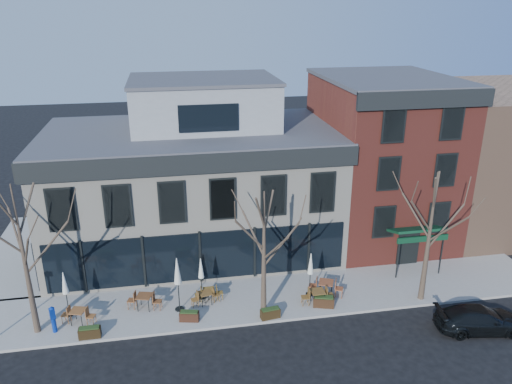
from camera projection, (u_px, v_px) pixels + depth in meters
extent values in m
plane|color=black|center=(201.00, 284.00, 29.61)|extent=(120.00, 120.00, 0.00)
cube|color=gray|center=(262.00, 298.00, 28.15)|extent=(33.50, 4.70, 0.15)
cube|color=gray|center=(25.00, 253.00, 33.21)|extent=(4.50, 12.00, 0.15)
cube|color=beige|center=(193.00, 192.00, 32.77)|extent=(18.00, 10.00, 8.00)
cube|color=#47474C|center=(190.00, 132.00, 31.32)|extent=(18.30, 10.30, 0.30)
cube|color=black|center=(196.00, 164.00, 26.80)|extent=(18.30, 0.25, 1.10)
cube|color=black|center=(38.00, 147.00, 29.97)|extent=(0.25, 10.30, 1.10)
cube|color=black|center=(200.00, 257.00, 28.87)|extent=(17.20, 0.12, 3.00)
cube|color=black|center=(50.00, 238.00, 31.09)|extent=(0.12, 7.50, 3.00)
cube|color=gray|center=(204.00, 104.00, 31.85)|extent=(9.00, 6.50, 3.00)
cube|color=maroon|center=(381.00, 160.00, 34.41)|extent=(8.00, 10.00, 11.00)
cube|color=#47474C|center=(389.00, 78.00, 32.42)|extent=(8.20, 10.20, 0.25)
cube|color=black|center=(427.00, 99.00, 27.88)|extent=(8.20, 0.25, 1.00)
cube|color=#0B321C|center=(417.00, 229.00, 29.96)|extent=(3.20, 1.66, 0.67)
cube|color=black|center=(408.00, 248.00, 31.29)|extent=(1.40, 0.10, 2.50)
cube|color=#8C664C|center=(501.00, 155.00, 37.18)|extent=(12.00, 12.00, 10.00)
cone|color=#382B21|center=(25.00, 262.00, 23.77)|extent=(0.34, 0.34, 7.92)
cylinder|color=#382B21|center=(47.00, 247.00, 23.92)|extent=(2.23, 0.50, 2.48)
cylinder|color=#382B21|center=(16.00, 234.00, 24.22)|extent=(1.03, 2.05, 2.14)
cylinder|color=#382B21|center=(27.00, 253.00, 22.63)|extent=(1.03, 2.04, 2.28)
cone|color=#382B21|center=(264.00, 256.00, 25.21)|extent=(0.34, 0.34, 7.04)
cylinder|color=#382B21|center=(282.00, 244.00, 25.34)|extent=(2.00, 0.46, 2.21)
cylinder|color=#382B21|center=(253.00, 233.00, 25.61)|extent=(0.93, 1.84, 1.91)
cylinder|color=#382B21|center=(250.00, 235.00, 24.35)|extent=(1.61, 0.68, 1.97)
cylinder|color=#382B21|center=(275.00, 248.00, 24.19)|extent=(0.93, 1.83, 2.03)
cone|color=#382B21|center=(429.00, 238.00, 26.64)|extent=(0.34, 0.34, 7.48)
cylinder|color=#382B21|center=(446.00, 226.00, 26.78)|extent=(2.12, 0.48, 2.35)
cylinder|color=#382B21|center=(415.00, 215.00, 27.06)|extent=(0.98, 1.94, 2.03)
cylinder|color=#382B21|center=(421.00, 216.00, 25.72)|extent=(1.71, 0.71, 2.09)
cylinder|color=#382B21|center=(448.00, 230.00, 25.56)|extent=(0.98, 1.94, 2.16)
imported|color=black|center=(480.00, 319.00, 25.29)|extent=(4.65, 2.40, 1.29)
cylinder|color=navy|center=(54.00, 325.00, 24.99)|extent=(0.23, 0.23, 0.80)
cube|color=navy|center=(52.00, 313.00, 24.75)|extent=(0.31, 0.29, 0.57)
cone|color=navy|center=(51.00, 307.00, 24.63)|extent=(0.30, 0.30, 0.14)
cube|color=brown|center=(78.00, 311.00, 25.55)|extent=(0.89, 0.89, 0.04)
cylinder|color=black|center=(71.00, 320.00, 25.45)|extent=(0.04, 0.04, 0.74)
cylinder|color=black|center=(82.00, 320.00, 25.39)|extent=(0.04, 0.04, 0.74)
cylinder|color=black|center=(76.00, 313.00, 25.98)|extent=(0.04, 0.04, 0.74)
cylinder|color=black|center=(86.00, 314.00, 25.93)|extent=(0.04, 0.04, 0.74)
cube|color=brown|center=(144.00, 296.00, 26.75)|extent=(0.92, 0.92, 0.04)
cylinder|color=black|center=(137.00, 305.00, 26.63)|extent=(0.04, 0.04, 0.78)
cylinder|color=black|center=(149.00, 306.00, 26.59)|extent=(0.04, 0.04, 0.78)
cylinder|color=black|center=(141.00, 299.00, 27.20)|extent=(0.04, 0.04, 0.78)
cylinder|color=black|center=(152.00, 299.00, 27.16)|extent=(0.04, 0.04, 0.78)
cube|color=brown|center=(205.00, 293.00, 27.23)|extent=(0.79, 0.79, 0.04)
cylinder|color=black|center=(203.00, 302.00, 27.03)|extent=(0.04, 0.04, 0.67)
cylinder|color=black|center=(212.00, 300.00, 27.23)|extent=(0.04, 0.04, 0.67)
cylinder|color=black|center=(200.00, 297.00, 27.48)|extent=(0.04, 0.04, 0.67)
cylinder|color=black|center=(209.00, 295.00, 27.67)|extent=(0.04, 0.04, 0.67)
cube|color=brown|center=(209.00, 290.00, 27.56)|extent=(0.65, 0.65, 0.04)
cylinder|color=black|center=(205.00, 298.00, 27.40)|extent=(0.04, 0.04, 0.66)
cylinder|color=black|center=(214.00, 297.00, 27.49)|extent=(0.04, 0.04, 0.66)
cylinder|color=black|center=(204.00, 293.00, 27.87)|extent=(0.04, 0.04, 0.66)
cylinder|color=black|center=(213.00, 292.00, 27.96)|extent=(0.04, 0.04, 0.66)
cube|color=brown|center=(318.00, 291.00, 27.22)|extent=(0.74, 0.74, 0.04)
cylinder|color=black|center=(314.00, 301.00, 27.04)|extent=(0.04, 0.04, 0.76)
cylinder|color=black|center=(324.00, 300.00, 27.14)|extent=(0.04, 0.04, 0.76)
cylinder|color=black|center=(311.00, 295.00, 27.58)|extent=(0.04, 0.04, 0.76)
cylinder|color=black|center=(321.00, 294.00, 27.68)|extent=(0.04, 0.04, 0.76)
cube|color=brown|center=(326.00, 282.00, 27.99)|extent=(1.04, 1.04, 0.05)
cylinder|color=black|center=(320.00, 291.00, 27.92)|extent=(0.05, 0.05, 0.81)
cylinder|color=black|center=(331.00, 292.00, 27.79)|extent=(0.05, 0.05, 0.81)
cylinder|color=black|center=(321.00, 285.00, 28.49)|extent=(0.05, 0.05, 0.81)
cylinder|color=black|center=(332.00, 286.00, 28.36)|extent=(0.05, 0.05, 0.81)
cylinder|color=black|center=(69.00, 315.00, 26.44)|extent=(0.42, 0.42, 0.06)
cylinder|color=black|center=(67.00, 298.00, 26.08)|extent=(0.05, 0.05, 2.08)
cone|color=silver|center=(64.00, 283.00, 25.74)|extent=(0.34, 0.34, 1.23)
cylinder|color=black|center=(180.00, 309.00, 26.92)|extent=(0.50, 0.50, 0.07)
cylinder|color=black|center=(178.00, 290.00, 26.49)|extent=(0.06, 0.06, 2.51)
cone|color=beige|center=(177.00, 271.00, 26.08)|extent=(0.41, 0.41, 1.48)
cylinder|color=black|center=(202.00, 297.00, 28.00)|extent=(0.40, 0.40, 0.05)
cylinder|color=black|center=(202.00, 282.00, 27.65)|extent=(0.05, 0.05, 2.00)
cone|color=silver|center=(201.00, 268.00, 27.32)|extent=(0.33, 0.33, 1.18)
cylinder|color=black|center=(309.00, 294.00, 28.31)|extent=(0.42, 0.42, 0.06)
cylinder|color=black|center=(310.00, 278.00, 27.94)|extent=(0.05, 0.05, 2.10)
cone|color=silver|center=(311.00, 263.00, 27.60)|extent=(0.34, 0.34, 1.24)
cube|color=black|center=(90.00, 333.00, 24.63)|extent=(1.06, 0.43, 0.53)
cube|color=#1E3314|center=(89.00, 328.00, 24.52)|extent=(0.96, 0.34, 0.08)
cube|color=#321A10|center=(189.00, 316.00, 25.93)|extent=(1.07, 0.61, 0.50)
cube|color=#1E3314|center=(189.00, 312.00, 25.84)|extent=(0.95, 0.51, 0.08)
cube|color=black|center=(270.00, 314.00, 26.16)|extent=(1.07, 0.55, 0.51)
cube|color=#1E3314|center=(270.00, 309.00, 26.06)|extent=(0.96, 0.45, 0.08)
cube|color=#301D10|center=(324.00, 302.00, 27.12)|extent=(1.21, 0.75, 0.56)
cube|color=#1E3314|center=(324.00, 297.00, 27.01)|extent=(1.07, 0.63, 0.09)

